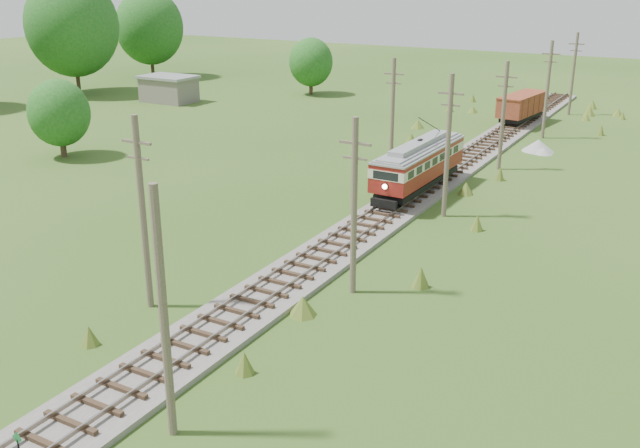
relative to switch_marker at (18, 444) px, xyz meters
The scene contains 18 objects.
railbed_main 32.50m from the switch_marker, 89.65° to the left, with size 3.60×96.00×0.57m.
switch_marker is the anchor object (origin of this frame).
streetcar 33.06m from the switch_marker, 89.65° to the left, with size 2.75×10.97×4.98m.
gondola 60.68m from the switch_marker, 89.81° to the left, with size 3.43×7.91×2.54m.
gravel_pile 50.14m from the switch_marker, 84.77° to the left, with size 2.82×2.99×1.03m.
utility_pole_r_1 6.11m from the switch_marker, 46.68° to the left, with size 0.30×0.30×8.80m.
utility_pole_r_2 17.29m from the switch_marker, 78.02° to the left, with size 1.60×0.30×8.60m.
utility_pole_r_3 29.96m from the switch_marker, 83.43° to the left, with size 1.60×0.30×9.00m.
utility_pole_r_4 42.78m from the switch_marker, 85.69° to the left, with size 1.60×0.30×8.40m.
utility_pole_r_5 55.76m from the switch_marker, 86.29° to the left, with size 1.60×0.30×8.90m.
utility_pole_r_6 68.69m from the switch_marker, 87.16° to the left, with size 1.60×0.30×8.70m.
utility_pole_l_a 11.93m from the switch_marker, 110.85° to the left, with size 1.60×0.30×9.00m.
utility_pole_l_b 38.92m from the switch_marker, 96.37° to the left, with size 1.60×0.30×8.60m.
tree_left_4 75.57m from the switch_marker, 135.70° to the left, with size 11.34×11.34×14.61m.
tree_left_5 88.59m from the switch_marker, 129.17° to the left, with size 9.66×9.66×12.44m.
tree_mid_a 72.16m from the switch_marker, 112.69° to the left, with size 5.46×5.46×7.03m.
tree_mid_c 41.35m from the switch_marker, 136.28° to the left, with size 5.04×5.04×6.49m.
shed 66.69m from the switch_marker, 126.65° to the left, with size 6.40×4.40×3.10m.
Camera 1 is at (17.40, -10.26, 14.74)m, focal length 40.00 mm.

